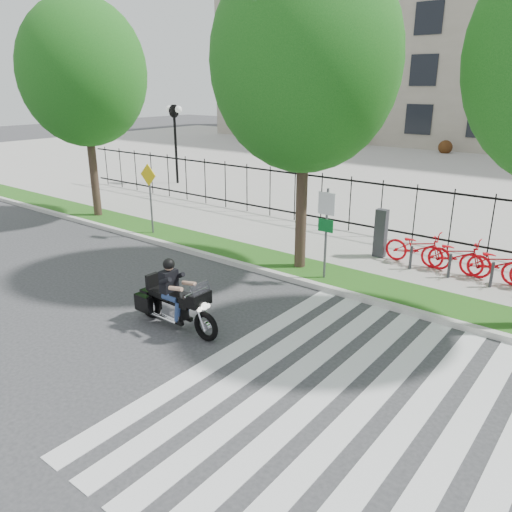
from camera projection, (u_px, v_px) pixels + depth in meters
The scene contains 13 objects.
ground at pixel (157, 324), 11.51m from camera, with size 120.00×120.00×0.00m, color #313234.
curb at pixel (264, 271), 14.53m from camera, with size 60.00×0.20×0.15m, color beige.
grass_verge at pixel (281, 263), 15.16m from camera, with size 60.00×1.50×0.15m, color #1C5615.
sidewalk at pixel (324, 244), 17.02m from camera, with size 60.00×3.50×0.15m, color #A8A59D.
plaza at pixel (474, 175), 30.08m from camera, with size 80.00×34.00×0.10m, color #A8A59D.
crosswalk_stripes at pixel (342, 401), 8.69m from camera, with size 5.70×8.00×0.01m, color silver, non-canonical shape.
iron_fence at pixel (350, 204), 17.97m from camera, with size 30.00×0.06×2.00m, color black, non-canonical shape.
lamp_post_left at pixel (175, 125), 26.39m from camera, with size 1.06×0.70×4.25m.
street_tree_0 at pixel (83, 73), 18.75m from camera, with size 4.75×4.75×8.23m.
street_tree_1 at pixel (306, 61), 12.91m from camera, with size 5.01×5.01×8.54m.
sign_pole_regulatory at pixel (326, 222), 13.35m from camera, with size 0.50×0.09×2.50m.
sign_pole_warning at pixel (150, 189), 17.53m from camera, with size 0.78×0.09×2.49m.
motorcycle_rider at pixel (175, 301), 11.13m from camera, with size 2.54×0.75×1.96m.
Camera 1 is at (8.20, -6.74, 5.24)m, focal length 35.00 mm.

